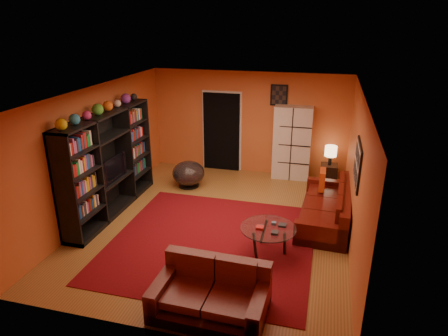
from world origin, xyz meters
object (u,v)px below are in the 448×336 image
(loveseat, at_px, (212,292))
(coffee_table, at_px, (268,230))
(table_lamp, at_px, (331,152))
(sofa, at_px, (330,208))
(side_table, at_px, (328,174))
(bowl_chair, at_px, (188,173))
(entertainment_unit, at_px, (109,164))
(tv, at_px, (110,168))
(storage_cabinet, at_px, (292,143))

(loveseat, xyz_separation_m, coffee_table, (0.53, 1.63, 0.15))
(coffee_table, xyz_separation_m, table_lamp, (0.96, 3.38, 0.40))
(sofa, bearing_deg, side_table, 94.19)
(bowl_chair, distance_m, side_table, 3.40)
(entertainment_unit, height_order, side_table, entertainment_unit)
(loveseat, height_order, coffee_table, loveseat)
(bowl_chair, relative_size, side_table, 1.54)
(tv, bearing_deg, coffee_table, -102.37)
(sofa, relative_size, coffee_table, 2.43)
(sofa, xyz_separation_m, loveseat, (-1.54, -3.07, 0.00))
(entertainment_unit, relative_size, tv, 3.40)
(loveseat, height_order, storage_cabinet, storage_cabinet)
(bowl_chair, bearing_deg, entertainment_unit, -124.81)
(coffee_table, bearing_deg, bowl_chair, 133.76)
(storage_cabinet, xyz_separation_m, side_table, (0.94, -0.20, -0.67))
(entertainment_unit, xyz_separation_m, side_table, (4.37, 2.60, -0.80))
(coffee_table, xyz_separation_m, bowl_chair, (-2.29, 2.39, -0.10))
(storage_cabinet, xyz_separation_m, bowl_chair, (-2.31, -1.20, -0.58))
(table_lamp, bearing_deg, tv, -148.47)
(entertainment_unit, relative_size, loveseat, 1.91)
(storage_cabinet, relative_size, table_lamp, 3.87)
(storage_cabinet, relative_size, bowl_chair, 2.38)
(coffee_table, bearing_deg, entertainment_unit, 167.02)
(tv, distance_m, side_table, 5.12)
(sofa, bearing_deg, entertainment_unit, -168.76)
(coffee_table, relative_size, table_lamp, 2.02)
(bowl_chair, bearing_deg, tv, -122.79)
(tv, distance_m, coffee_table, 3.47)
(coffee_table, height_order, side_table, side_table)
(storage_cabinet, distance_m, bowl_chair, 2.66)
(entertainment_unit, xyz_separation_m, sofa, (4.41, 0.66, -0.77))
(coffee_table, relative_size, bowl_chair, 1.24)
(sofa, relative_size, loveseat, 1.48)
(sofa, distance_m, coffee_table, 1.77)
(loveseat, relative_size, bowl_chair, 2.04)
(side_table, relative_size, table_lamp, 1.06)
(entertainment_unit, xyz_separation_m, bowl_chair, (1.11, 1.60, -0.72))
(bowl_chair, distance_m, table_lamp, 3.44)
(side_table, bearing_deg, loveseat, -106.55)
(tv, bearing_deg, table_lamp, -58.47)
(bowl_chair, bearing_deg, storage_cabinet, 27.40)
(loveseat, height_order, bowl_chair, loveseat)
(entertainment_unit, xyz_separation_m, loveseat, (2.88, -2.42, -0.77))
(loveseat, bearing_deg, storage_cabinet, -4.44)
(entertainment_unit, height_order, loveseat, entertainment_unit)
(sofa, relative_size, bowl_chair, 3.01)
(tv, distance_m, sofa, 4.47)
(loveseat, relative_size, table_lamp, 3.32)
(sofa, bearing_deg, bowl_chair, 166.76)
(entertainment_unit, xyz_separation_m, table_lamp, (4.37, 2.60, -0.22))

